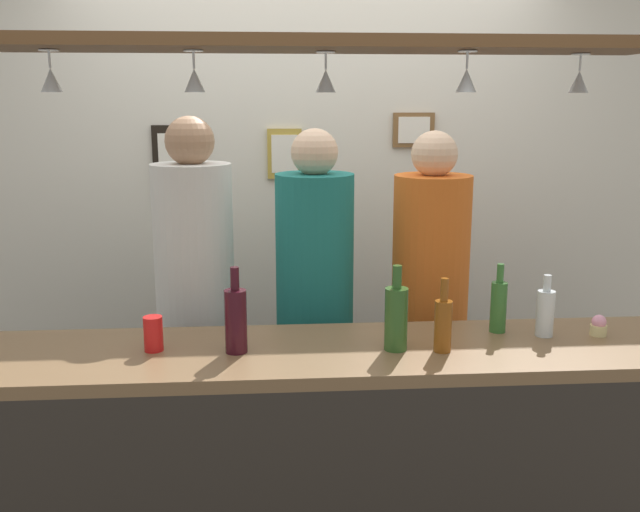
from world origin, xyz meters
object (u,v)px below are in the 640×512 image
object	(u,v)px
picture_frame_upper_small	(414,130)
bottle_wine_dark_red	(236,319)
bottle_champagne_green	(396,317)
cupcake	(599,326)
bottle_soda_clear	(545,312)
person_right_orange_shirt	(430,284)
picture_frame_crest	(285,154)
bottle_beer_green_import	(499,305)
person_middle_teal_shirt	(315,285)
bottle_beer_amber_tall	(443,324)
picture_frame_caricature	(178,158)
drink_can	(153,334)
person_left_white_patterned_shirt	(195,279)

from	to	relation	value
picture_frame_upper_small	bottle_wine_dark_red	bearing A→B (deg)	-122.07
bottle_champagne_green	cupcake	distance (m)	0.78
bottle_soda_clear	person_right_orange_shirt	bearing A→B (deg)	115.83
bottle_wine_dark_red	picture_frame_crest	xyz separation A→B (m)	(0.21, 1.42, 0.46)
bottle_beer_green_import	person_right_orange_shirt	bearing A→B (deg)	103.97
person_middle_teal_shirt	bottle_beer_amber_tall	size ratio (longest dim) A/B	6.59
bottle_wine_dark_red	picture_frame_caricature	size ratio (longest dim) A/B	0.88
person_right_orange_shirt	picture_frame_caricature	size ratio (longest dim) A/B	5.01
bottle_soda_clear	drink_can	distance (m)	1.41
bottle_soda_clear	picture_frame_crest	world-z (taller)	picture_frame_crest
person_right_orange_shirt	picture_frame_upper_small	distance (m)	0.98
person_middle_teal_shirt	bottle_beer_green_import	size ratio (longest dim) A/B	6.59
bottle_beer_green_import	picture_frame_upper_small	distance (m)	1.41
picture_frame_crest	bottle_soda_clear	bearing A→B (deg)	-55.68
picture_frame_caricature	picture_frame_upper_small	bearing A→B (deg)	0.00
picture_frame_upper_small	picture_frame_crest	size ratio (longest dim) A/B	0.85
bottle_champagne_green	cupcake	xyz separation A→B (m)	(0.77, 0.09, -0.08)
drink_can	picture_frame_upper_small	xyz separation A→B (m)	(1.18, 1.39, 0.63)
person_left_white_patterned_shirt	cupcake	size ratio (longest dim) A/B	22.65
picture_frame_crest	picture_frame_upper_small	bearing A→B (deg)	0.00
picture_frame_caricature	bottle_wine_dark_red	bearing A→B (deg)	-76.38
person_right_orange_shirt	drink_can	world-z (taller)	person_right_orange_shirt
cupcake	person_middle_teal_shirt	bearing A→B (deg)	148.87
bottle_beer_amber_tall	cupcake	xyz separation A→B (m)	(0.62, 0.12, -0.06)
person_right_orange_shirt	bottle_beer_green_import	bearing A→B (deg)	-76.03
bottle_beer_amber_tall	picture_frame_upper_small	distance (m)	1.60
person_right_orange_shirt	drink_can	size ratio (longest dim) A/B	13.96
picture_frame_upper_small	bottle_champagne_green	bearing A→B (deg)	-103.39
bottle_wine_dark_red	bottle_champagne_green	distance (m)	0.55
person_left_white_patterned_shirt	person_middle_teal_shirt	xyz separation A→B (m)	(0.52, 0.00, -0.03)
bottle_champagne_green	bottle_beer_green_import	bearing A→B (deg)	21.66
bottle_soda_clear	bottle_champagne_green	size ratio (longest dim) A/B	0.77
person_middle_teal_shirt	bottle_wine_dark_red	distance (m)	0.76
person_left_white_patterned_shirt	bottle_beer_green_import	bearing A→B (deg)	-24.63
person_right_orange_shirt	bottle_wine_dark_red	xyz separation A→B (m)	(-0.83, -0.69, 0.07)
bottle_beer_amber_tall	picture_frame_caricature	xyz separation A→B (m)	(-1.05, 1.47, 0.45)
bottle_beer_green_import	picture_frame_crest	world-z (taller)	picture_frame_crest
picture_frame_caricature	person_left_white_patterned_shirt	bearing A→B (deg)	-79.22
person_middle_teal_shirt	picture_frame_upper_small	world-z (taller)	picture_frame_upper_small
person_middle_teal_shirt	person_right_orange_shirt	bearing A→B (deg)	0.00
bottle_champagne_green	picture_frame_upper_small	xyz separation A→B (m)	(0.34, 1.44, 0.58)
person_right_orange_shirt	picture_frame_crest	size ratio (longest dim) A/B	6.55
person_left_white_patterned_shirt	picture_frame_upper_small	xyz separation A→B (m)	(1.10, 0.74, 0.61)
person_middle_teal_shirt	bottle_soda_clear	distance (m)	1.00
drink_can	bottle_soda_clear	bearing A→B (deg)	2.15
bottle_soda_clear	drink_can	bearing A→B (deg)	-177.85
person_right_orange_shirt	drink_can	bearing A→B (deg)	-149.84
bottle_beer_amber_tall	bottle_champagne_green	world-z (taller)	bottle_champagne_green
bottle_champagne_green	drink_can	distance (m)	0.84
bottle_beer_amber_tall	picture_frame_crest	bearing A→B (deg)	108.70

